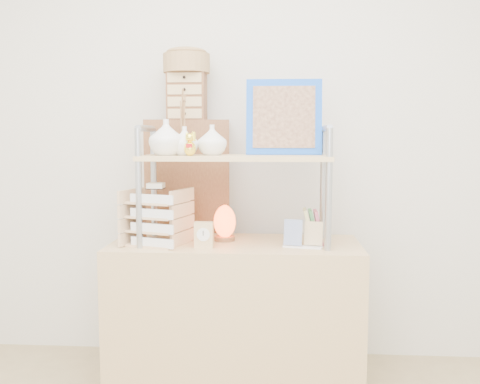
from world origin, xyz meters
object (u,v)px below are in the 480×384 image
Objects in this scene: desk at (235,318)px; salt_lamp at (225,223)px; cabinet at (189,242)px; letter_tray at (157,220)px.

salt_lamp is at bearing 140.29° from desk.
salt_lamp reaches higher than desk.
letter_tray is at bearing -105.69° from cabinet.
letter_tray reaches higher than salt_lamp.
cabinet is 0.49m from letter_tray.
salt_lamp is (0.31, 0.12, -0.03)m from letter_tray.
letter_tray reaches higher than desk.
desk is at bearing -57.39° from cabinet.
cabinet is at bearing 127.87° from desk.
salt_lamp is (-0.06, 0.05, 0.47)m from desk.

